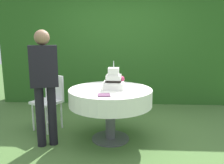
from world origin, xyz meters
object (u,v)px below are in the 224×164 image
at_px(wedding_cake, 114,81).
at_px(garden_chair, 50,97).
at_px(standing_person, 44,81).
at_px(serving_plate_far, 91,93).
at_px(serving_plate_near, 131,93).
at_px(cake_table, 110,97).
at_px(napkin_stack, 104,95).

height_order(wedding_cake, garden_chair, wedding_cake).
relative_size(wedding_cake, standing_person, 0.25).
bearing_deg(wedding_cake, garden_chair, 160.64).
bearing_deg(standing_person, serving_plate_far, -5.80).
bearing_deg(serving_plate_far, garden_chair, 139.01).
distance_m(serving_plate_near, serving_plate_far, 0.51).
bearing_deg(cake_table, napkin_stack, -98.40).
bearing_deg(standing_person, cake_table, 14.87).
bearing_deg(standing_person, napkin_stack, -11.28).
xyz_separation_m(napkin_stack, standing_person, (-0.82, 0.16, 0.15)).
bearing_deg(cake_table, standing_person, -165.13).
distance_m(cake_table, serving_plate_near, 0.43).
height_order(cake_table, wedding_cake, wedding_cake).
relative_size(wedding_cake, serving_plate_near, 2.78).
xyz_separation_m(serving_plate_near, serving_plate_far, (-0.51, -0.01, 0.00)).
height_order(serving_plate_near, garden_chair, garden_chair).
xyz_separation_m(serving_plate_far, standing_person, (-0.65, 0.07, 0.15)).
distance_m(wedding_cake, garden_chair, 1.19).
relative_size(serving_plate_far, standing_person, 0.07).
xyz_separation_m(wedding_cake, garden_chair, (-1.08, 0.38, -0.35)).
bearing_deg(serving_plate_near, standing_person, 177.09).
relative_size(cake_table, wedding_cake, 2.98).
distance_m(cake_table, serving_plate_far, 0.40).
bearing_deg(serving_plate_far, standing_person, 174.20).
bearing_deg(serving_plate_far, napkin_stack, -29.28).
bearing_deg(wedding_cake, napkin_stack, -105.08).
distance_m(serving_plate_near, standing_person, 1.17).
bearing_deg(serving_plate_near, napkin_stack, -162.87).
xyz_separation_m(garden_chair, standing_person, (0.15, -0.62, 0.39)).
bearing_deg(serving_plate_far, serving_plate_near, 0.73).
bearing_deg(cake_table, serving_plate_near, -46.15).
height_order(napkin_stack, garden_chair, garden_chair).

